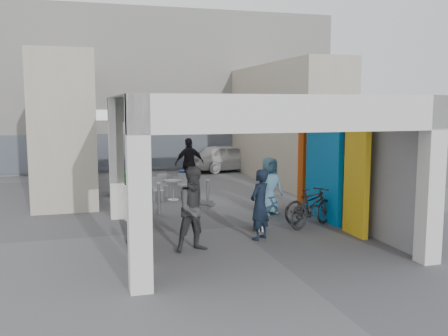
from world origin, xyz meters
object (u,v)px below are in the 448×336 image
object	(u,v)px
man_with_dog	(260,205)
bicycle_front	(312,203)
cafe_set	(169,190)
white_van	(229,157)
border_collie	(259,221)
man_elderly	(269,186)
man_crates	(189,163)
man_back_turned	(196,209)
bicycle_rear	(312,207)
produce_stand	(128,186)

from	to	relation	value
man_with_dog	bicycle_front	size ratio (longest dim) A/B	0.87
cafe_set	bicycle_front	bearing A→B (deg)	-53.56
white_van	border_collie	bearing A→B (deg)	158.74
man_elderly	man_crates	world-z (taller)	man_crates
man_with_dog	man_back_turned	world-z (taller)	man_back_turned
bicycle_rear	white_van	size ratio (longest dim) A/B	0.45
man_back_turned	bicycle_rear	size ratio (longest dim) A/B	1.07
bicycle_front	bicycle_rear	bearing A→B (deg)	137.02
white_van	man_with_dog	bearing A→B (deg)	158.33
bicycle_rear	white_van	bearing A→B (deg)	-31.48
man_elderly	white_van	world-z (taller)	man_elderly
man_crates	border_collie	bearing A→B (deg)	87.55
man_elderly	bicycle_rear	xyz separation A→B (m)	(0.53, -1.85, -0.33)
man_crates	white_van	xyz separation A→B (m)	(2.98, 4.54, -0.32)
cafe_set	man_back_turned	world-z (taller)	man_back_turned
produce_stand	man_elderly	bearing A→B (deg)	-43.27
border_collie	man_elderly	size ratio (longest dim) A/B	0.38
man_back_turned	bicycle_rear	world-z (taller)	man_back_turned
man_back_turned	man_crates	bearing A→B (deg)	70.45
cafe_set	white_van	distance (m)	7.73
white_van	bicycle_front	bearing A→B (deg)	167.28
cafe_set	bicycle_front	xyz separation A→B (m)	(3.36, -4.54, 0.23)
produce_stand	man_back_turned	bearing A→B (deg)	-77.83
cafe_set	man_crates	bearing A→B (deg)	59.38
cafe_set	man_crates	size ratio (longest dim) A/B	0.69
bicycle_front	man_elderly	bearing A→B (deg)	16.52
bicycle_rear	cafe_set	bearing A→B (deg)	4.74
man_back_turned	bicycle_front	world-z (taller)	man_back_turned
man_back_turned	bicycle_front	bearing A→B (deg)	17.68
cafe_set	white_van	size ratio (longest dim) A/B	0.35
man_elderly	bicycle_rear	distance (m)	1.95
man_crates	bicycle_rear	world-z (taller)	man_crates
produce_stand	man_with_dog	size ratio (longest dim) A/B	0.74
man_elderly	man_crates	bearing A→B (deg)	89.92
cafe_set	produce_stand	distance (m)	1.76
man_back_turned	bicycle_rear	distance (m)	3.78
bicycle_front	man_back_turned	bearing A→B (deg)	100.16
man_crates	man_elderly	bearing A→B (deg)	99.19
cafe_set	man_with_dog	bearing A→B (deg)	-77.86
produce_stand	bicycle_rear	size ratio (longest dim) A/B	0.72
man_back_turned	cafe_set	bearing A→B (deg)	77.34
produce_stand	man_elderly	world-z (taller)	man_elderly
cafe_set	man_elderly	distance (m)	4.18
produce_stand	bicycle_front	distance (m)	7.38
man_with_dog	white_van	world-z (taller)	man_with_dog
bicycle_front	bicycle_rear	distance (m)	0.64
bicycle_front	white_van	distance (m)	11.09
man_elderly	white_van	bearing A→B (deg)	65.96
man_with_dog	white_van	size ratio (longest dim) A/B	0.44
border_collie	bicycle_front	bearing A→B (deg)	36.54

